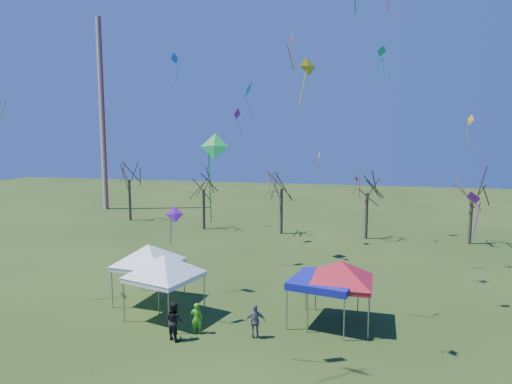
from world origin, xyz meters
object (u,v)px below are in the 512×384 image
at_px(radio_mast, 102,115).
at_px(tree_4, 473,179).
at_px(tree_3, 368,176).
at_px(tent_white_mid, 164,259).
at_px(tree_1, 203,175).
at_px(tent_blue, 324,282).
at_px(person_grey, 255,321).
at_px(person_green, 197,318).
at_px(tent_red, 341,265).
at_px(person_dark, 174,321).
at_px(tree_0, 128,165).
at_px(tree_2, 282,172).
at_px(tent_white_west, 148,248).

height_order(radio_mast, tree_4, radio_mast).
relative_size(tree_3, tent_white_mid, 1.75).
bearing_deg(tree_1, tent_white_mid, -75.78).
bearing_deg(tent_blue, tent_white_mid, -172.70).
bearing_deg(tent_blue, tree_4, 60.79).
relative_size(radio_mast, tree_1, 3.31).
distance_m(tent_blue, person_grey, 4.27).
bearing_deg(tree_4, person_green, -127.27).
distance_m(tent_red, person_dark, 9.06).
bearing_deg(tree_0, tent_red, -43.62).
xyz_separation_m(tree_1, tent_blue, (14.40, -21.62, -3.45)).
bearing_deg(tree_3, person_green, -110.06).
xyz_separation_m(tree_0, person_grey, (21.30, -26.79, -5.63)).
height_order(tree_2, tent_white_west, tree_2).
distance_m(tree_3, tree_4, 9.32).
xyz_separation_m(tree_2, tree_3, (8.40, -0.33, -0.21)).
relative_size(tree_1, person_green, 4.68).
height_order(tree_0, tree_3, tree_0).
xyz_separation_m(tree_1, tree_4, (26.12, -0.65, 0.27)).
bearing_deg(tent_red, tree_0, 136.38).
bearing_deg(tree_3, tree_0, 172.92).
relative_size(tree_0, person_dark, 4.36).
relative_size(tent_blue, person_grey, 2.25).
height_order(tree_0, tent_white_mid, tree_0).
bearing_deg(tent_white_west, person_grey, -24.35).
bearing_deg(tent_white_west, tent_white_mid, -46.25).
height_order(tree_2, person_green, tree_2).
xyz_separation_m(radio_mast, tree_0, (7.15, -6.62, -6.01)).
relative_size(tree_0, tent_red, 1.83).
distance_m(radio_mast, tree_1, 20.72).
height_order(tree_3, tent_blue, tree_3).
distance_m(tree_4, tent_blue, 24.32).
bearing_deg(tree_1, tree_0, 164.82).
relative_size(tree_1, tent_white_mid, 1.67).
bearing_deg(person_grey, tree_1, -81.70).
distance_m(tent_white_west, tent_white_mid, 2.78).
relative_size(tent_white_west, person_grey, 2.72).
bearing_deg(person_grey, tree_4, -139.18).
bearing_deg(tree_0, tent_blue, -44.86).
bearing_deg(tree_2, tree_0, 170.76).
relative_size(radio_mast, tent_white_west, 5.36).
bearing_deg(tree_0, tree_2, -9.24).
bearing_deg(tent_red, person_green, -158.30).
xyz_separation_m(tent_white_west, tent_blue, (10.56, -0.90, -0.99)).
distance_m(person_green, person_dark, 1.25).
height_order(tree_2, tree_4, tree_2).
distance_m(tree_0, tent_white_west, 27.46).
distance_m(tree_1, person_green, 26.06).
relative_size(tree_0, tent_white_west, 1.81).
bearing_deg(tree_4, tent_blue, -119.21).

